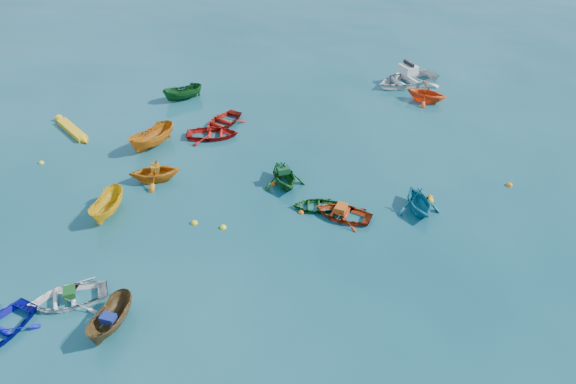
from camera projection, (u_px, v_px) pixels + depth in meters
The scene contains 30 objects.
ground at pixel (234, 252), 26.15m from camera, with size 160.00×160.00×0.00m, color #093E48.
dinghy_white_near at pixel (69, 301), 23.55m from camera, with size 2.28×3.19×0.66m, color white.
sampan_brown_mid at pixel (113, 327), 22.37m from camera, with size 1.06×2.81×1.09m, color brown.
dinghy_orange_w at pixel (156, 181), 31.08m from camera, with size 2.38×2.76×1.45m, color orange.
sampan_yellow_mid at pixel (109, 214), 28.56m from camera, with size 1.12×2.97×1.15m, color gold.
dinghy_green_e at pixel (316, 208), 28.97m from camera, with size 1.74×2.43×0.50m, color #124D17.
dinghy_cyan_se at pixel (418, 210), 28.80m from camera, with size 2.25×2.61×1.37m, color #16708B.
dinghy_red_nw at pixel (213, 137), 35.14m from camera, with size 2.32×3.24×0.67m, color #B6130F.
sampan_orange_n at pixel (154, 147), 34.18m from camera, with size 1.28×3.39×1.31m, color #C76C12.
dinghy_green_n at pixel (284, 184), 30.77m from camera, with size 2.34×2.71×1.43m, color #135319.
dinghy_red_ne at pixel (343, 216), 28.39m from camera, with size 2.10×2.93×0.61m, color #AC320E.
dinghy_red_far at pixel (222, 125), 36.51m from camera, with size 2.28×3.19×0.66m, color #A61A0D.
dinghy_orange_far at pixel (425, 101), 39.37m from camera, with size 2.44×2.83×1.49m, color #E94B15.
sampan_green_far at pixel (184, 100), 39.61m from camera, with size 1.08×2.86×1.11m, color #114B18.
kayak_yellow at pixel (73, 132), 35.70m from camera, with size 0.60×4.03×0.41m, color #EFAF15, non-canonical shape.
motorboat_white at pixel (406, 84), 41.83m from camera, with size 3.52×4.92×1.62m, color silver.
tarp_green_a at pixel (69, 292), 23.31m from camera, with size 0.61×0.46×0.30m, color #134D1B.
tarp_blue_a at pixel (108, 318), 21.86m from camera, with size 0.56×0.43×0.27m, color navy.
tarp_orange_a at pixel (155, 167), 30.59m from camera, with size 0.57×0.43×0.28m, color #B46C12.
tarp_green_b at pixel (283, 170), 30.35m from camera, with size 0.66×0.50×0.32m, color #114422.
tarp_orange_b at pixel (341, 208), 28.15m from camera, with size 0.69×0.53×0.34m, color #C34F14.
buoy_ye_a at pixel (223, 228), 27.62m from camera, with size 0.33×0.33×0.33m, color yellow.
buoy_or_b at pixel (301, 213), 28.64m from camera, with size 0.31×0.31×0.31m, color orange.
buoy_ye_b at pixel (41, 163), 32.59m from camera, with size 0.31×0.31×0.31m, color yellow.
buoy_or_c at pixel (273, 184), 30.78m from camera, with size 0.34×0.34×0.34m, color orange.
buoy_ye_c at pixel (194, 223), 27.91m from camera, with size 0.35×0.35×0.35m, color yellow.
buoy_or_d at pixel (430, 198), 29.73m from camera, with size 0.31×0.31×0.31m, color orange.
buoy_ye_d at pixel (170, 125), 36.45m from camera, with size 0.30×0.30×0.30m, color yellow.
buoy_or_e at pixel (509, 185), 30.69m from camera, with size 0.36×0.36×0.36m, color orange.
buoy_ye_e at pixel (430, 201), 29.50m from camera, with size 0.36×0.36×0.36m, color yellow.
Camera 1 is at (12.24, -15.91, 17.18)m, focal length 35.00 mm.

